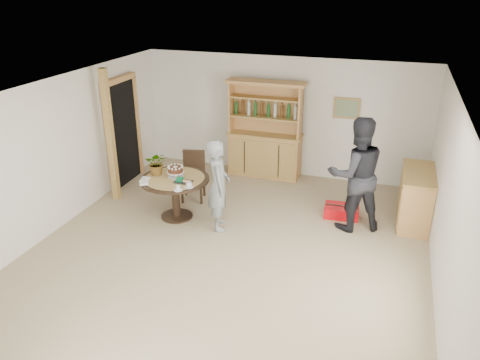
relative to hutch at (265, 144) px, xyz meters
name	(u,v)px	position (x,y,z in m)	size (l,w,h in m)	color
ground	(227,254)	(0.30, -3.24, -0.69)	(7.00, 7.00, 0.00)	tan
room_shell	(225,148)	(0.30, -3.23, 1.05)	(6.04, 7.04, 2.52)	white
doorway	(123,130)	(-2.63, -1.24, 0.42)	(0.13, 1.10, 2.18)	black
pine_post	(110,137)	(-2.40, -2.04, 0.56)	(0.12, 0.12, 2.50)	tan
hutch	(265,144)	(0.00, 0.00, 0.00)	(1.62, 0.54, 2.04)	tan
sideboard	(416,197)	(3.04, -1.24, -0.22)	(0.54, 1.26, 0.94)	tan
dining_table	(175,186)	(-0.96, -2.38, -0.08)	(1.20, 1.20, 0.76)	black
dining_chair	(193,172)	(-0.98, -1.55, -0.15)	(0.51, 0.51, 0.95)	black
birthday_cake	(175,170)	(-0.96, -2.33, 0.19)	(0.30, 0.30, 0.20)	white
flower_vase	(157,163)	(-1.31, -2.33, 0.28)	(0.38, 0.33, 0.42)	#3F7233
gift_tray	(183,181)	(-0.75, -2.50, 0.10)	(0.30, 0.20, 0.08)	black
coffee_cup_a	(189,185)	(-0.56, -2.66, 0.11)	(0.15, 0.15, 0.09)	silver
coffee_cup_b	(178,188)	(-0.68, -2.83, 0.11)	(0.15, 0.15, 0.08)	silver
napkins	(145,181)	(-1.37, -2.69, 0.09)	(0.24, 0.33, 0.03)	white
teen_boy	(218,185)	(-0.11, -2.48, 0.09)	(0.57, 0.37, 1.57)	gray
adult_person	(356,174)	(2.03, -1.76, 0.29)	(0.95, 0.74, 1.95)	black
red_suitcase	(341,211)	(1.83, -1.43, -0.59)	(0.63, 0.44, 0.21)	red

